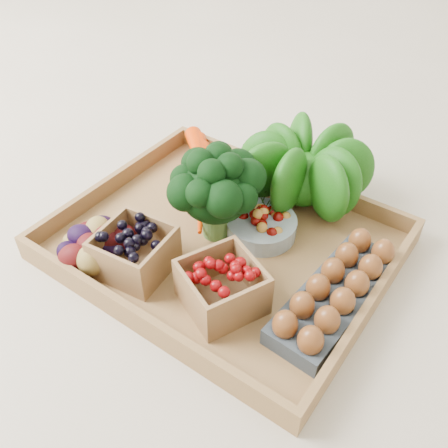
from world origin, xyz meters
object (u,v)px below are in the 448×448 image
Objects in this scene: broccoli at (216,206)px; cherry_bowl at (261,226)px; tray at (224,246)px; egg_carton at (335,297)px.

cherry_bowl is (0.07, 0.05, -0.05)m from broccoli.
egg_carton reaches higher than tray.
cherry_bowl is at bearing 56.69° from tray.
broccoli is at bearing 154.18° from tray.
broccoli reaches higher than egg_carton.
tray is 3.44× the size of broccoli.
cherry_bowl is at bearing 35.19° from broccoli.
cherry_bowl is 0.48× the size of egg_carton.
broccoli is at bearing 177.80° from egg_carton.
broccoli reaches higher than tray.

